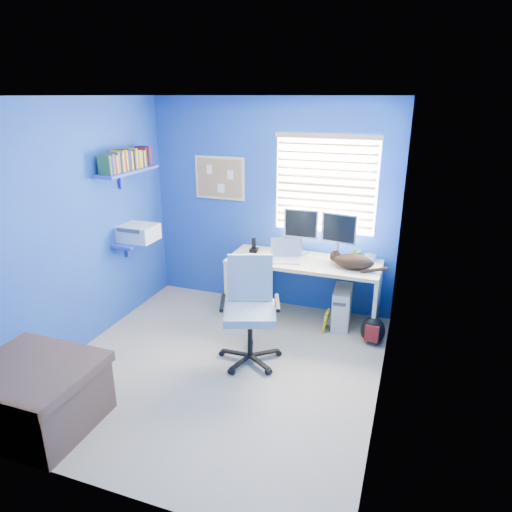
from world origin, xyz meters
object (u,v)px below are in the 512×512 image
(desk, at_px, (303,290))
(cat, at_px, (354,262))
(tower_pc, at_px, (342,307))
(office_chair, at_px, (250,323))
(laptop, at_px, (285,252))

(desk, bearing_deg, cat, -7.26)
(tower_pc, bearing_deg, office_chair, -130.53)
(desk, distance_m, cat, 0.72)
(tower_pc, height_order, office_chair, office_chair)
(cat, relative_size, office_chair, 0.42)
(tower_pc, bearing_deg, cat, -43.80)
(laptop, distance_m, office_chair, 1.01)
(desk, relative_size, office_chair, 1.66)
(laptop, distance_m, tower_pc, 0.91)
(cat, distance_m, tower_pc, 0.61)
(cat, height_order, tower_pc, cat)
(desk, xyz_separation_m, tower_pc, (0.46, 0.01, -0.14))
(laptop, relative_size, office_chair, 0.32)
(cat, xyz_separation_m, tower_pc, (-0.10, 0.09, -0.59))
(laptop, height_order, tower_pc, laptop)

